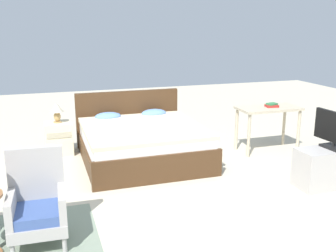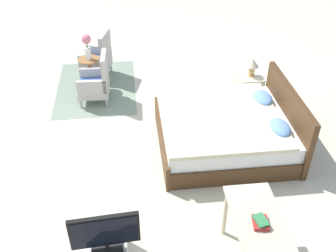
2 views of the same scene
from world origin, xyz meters
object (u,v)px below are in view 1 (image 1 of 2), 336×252
vanity_desk (268,114)px  tv_flatscreen (335,130)px  armchair_by_window_right (38,206)px  book_stack (272,105)px  nightstand (59,138)px  table_lamp (57,110)px  tv_stand (331,167)px  bed (141,142)px

vanity_desk → tv_flatscreen: bearing=-89.8°
armchair_by_window_right → book_stack: (3.76, 1.83, 0.40)m
nightstand → tv_flatscreen: size_ratio=0.77×
table_lamp → vanity_desk: bearing=-15.1°
tv_stand → tv_flatscreen: 0.51m
bed → tv_flatscreen: 2.84m
table_lamp → vanity_desk: size_ratio=0.32×
bed → table_lamp: bearing=150.3°
table_lamp → armchair_by_window_right: bearing=-97.0°
vanity_desk → book_stack: bearing=-5.3°
vanity_desk → armchair_by_window_right: bearing=-153.7°
armchair_by_window_right → vanity_desk: armchair_by_window_right is taller
table_lamp → vanity_desk: (3.37, -0.91, -0.11)m
table_lamp → tv_stand: 4.22m
book_stack → tv_flatscreen: bearing=-91.7°
nightstand → tv_stand: bearing=-36.3°
book_stack → vanity_desk: bearing=174.7°
tv_flatscreen → table_lamp: bearing=143.7°
bed → book_stack: bearing=-5.6°
nightstand → tv_flatscreen: tv_flatscreen is taller
book_stack → table_lamp: bearing=165.0°
vanity_desk → book_stack: book_stack is taller
nightstand → book_stack: (3.42, -0.91, 0.52)m
table_lamp → vanity_desk: 3.49m
bed → table_lamp: 1.48m
book_stack → bed: bearing=174.4°
armchair_by_window_right → tv_stand: size_ratio=0.96×
tv_stand → tv_flatscreen: tv_flatscreen is taller
tv_flatscreen → vanity_desk: tv_flatscreen is taller
tv_flatscreen → book_stack: (0.05, 1.57, 0.02)m
table_lamp → tv_flatscreen: (3.38, -2.48, 0.01)m
armchair_by_window_right → vanity_desk: size_ratio=0.88×
book_stack → tv_stand: bearing=-91.8°
tv_flatscreen → book_stack: bearing=88.3°
tv_stand → book_stack: (0.05, 1.57, 0.53)m
armchair_by_window_right → bed: bearing=52.7°
armchair_by_window_right → book_stack: armchair_by_window_right is taller
nightstand → tv_flatscreen: bearing=-36.3°
armchair_by_window_right → book_stack: 4.20m
armchair_by_window_right → tv_flatscreen: size_ratio=1.32×
bed → armchair_by_window_right: size_ratio=2.17×
table_lamp → tv_flatscreen: bearing=-36.3°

